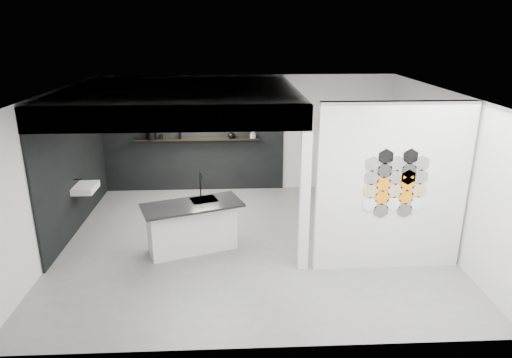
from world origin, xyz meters
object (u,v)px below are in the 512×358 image
(wall_basin, at_px, (85,188))
(stockpot, at_px, (151,135))
(partition_panel, at_px, (392,188))
(glass_bowl, at_px, (253,136))
(bottle_dark, at_px, (180,136))
(kitchen_island, at_px, (192,226))
(kettle, at_px, (231,135))
(utensil_cup, at_px, (161,137))
(glass_vase, at_px, (253,135))

(wall_basin, distance_m, stockpot, 2.35)
(partition_panel, xyz_separation_m, glass_bowl, (-2.08, 3.87, -0.03))
(stockpot, distance_m, glass_bowl, 2.41)
(stockpot, height_order, glass_bowl, stockpot)
(partition_panel, bearing_deg, bottle_dark, 134.58)
(kitchen_island, height_order, stockpot, stockpot)
(stockpot, bearing_deg, glass_bowl, 0.00)
(partition_panel, height_order, bottle_dark, partition_panel)
(partition_panel, distance_m, kettle, 4.65)
(partition_panel, height_order, kettle, partition_panel)
(kitchen_island, distance_m, utensil_cup, 3.39)
(kettle, bearing_deg, partition_panel, -54.94)
(stockpot, relative_size, glass_bowl, 1.68)
(stockpot, relative_size, kettle, 1.42)
(kettle, height_order, utensil_cup, kettle)
(wall_basin, distance_m, glass_vase, 4.01)
(kettle, xyz_separation_m, utensil_cup, (-1.67, 0.00, -0.02))
(wall_basin, height_order, utensil_cup, utensil_cup)
(kettle, distance_m, glass_vase, 0.52)
(bottle_dark, xyz_separation_m, utensil_cup, (-0.45, 0.00, -0.03))
(kitchen_island, bearing_deg, wall_basin, 134.30)
(wall_basin, distance_m, glass_bowl, 4.00)
(glass_bowl, bearing_deg, wall_basin, -148.65)
(glass_bowl, relative_size, glass_vase, 0.97)
(wall_basin, relative_size, kettle, 3.59)
(glass_bowl, bearing_deg, kitchen_island, -111.45)
(kettle, bearing_deg, glass_vase, 1.21)
(bottle_dark, distance_m, utensil_cup, 0.45)
(wall_basin, xyz_separation_m, bottle_dark, (1.66, 2.07, 0.55))
(utensil_cup, bearing_deg, partition_panel, -42.23)
(glass_vase, bearing_deg, partition_panel, -61.77)
(utensil_cup, bearing_deg, stockpot, 180.00)
(partition_panel, bearing_deg, utensil_cup, 137.77)
(stockpot, relative_size, bottle_dark, 1.44)
(partition_panel, relative_size, utensil_cup, 26.11)
(glass_vase, xyz_separation_m, bottle_dark, (-1.73, 0.00, 0.01))
(bottle_dark, bearing_deg, stockpot, 180.00)
(kitchen_island, bearing_deg, glass_vase, 48.88)
(glass_bowl, height_order, utensil_cup, utensil_cup)
(kettle, height_order, glass_bowl, kettle)
(bottle_dark, bearing_deg, utensil_cup, 180.00)
(utensil_cup, bearing_deg, glass_vase, 0.00)
(kitchen_island, bearing_deg, stockpot, 91.17)
(bottle_dark, bearing_deg, wall_basin, -128.72)
(wall_basin, bearing_deg, bottle_dark, 51.28)
(stockpot, xyz_separation_m, bottle_dark, (0.68, 0.00, -0.01))
(glass_bowl, xyz_separation_m, glass_vase, (0.00, 0.00, 0.02))
(kitchen_island, xyz_separation_m, bottle_dark, (-0.51, 3.12, 0.93))
(glass_vase, relative_size, utensil_cup, 1.35)
(bottle_dark, bearing_deg, kitchen_island, -80.76)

